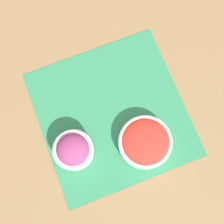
{
  "coord_description": "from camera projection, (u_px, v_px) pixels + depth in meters",
  "views": [
    {
      "loc": [
        -0.2,
        0.08,
        1.01
      ],
      "look_at": [
        0.0,
        0.0,
        0.03
      ],
      "focal_mm": 50.0,
      "sensor_mm": 36.0,
      "label": 1
    }
  ],
  "objects": [
    {
      "name": "tomato_bowl",
      "position": [
        145.0,
        142.0,
        0.97
      ],
      "size": [
        0.17,
        0.17,
        0.06
      ],
      "color": "white",
      "rests_on": "placemat"
    },
    {
      "name": "ground_plane",
      "position": [
        112.0,
        114.0,
        1.03
      ],
      "size": [
        3.0,
        3.0,
        0.0
      ],
      "primitive_type": "plane",
      "color": "olive"
    },
    {
      "name": "placemat",
      "position": [
        112.0,
        114.0,
        1.03
      ],
      "size": [
        0.48,
        0.47,
        0.0
      ],
      "color": "#2D7A51",
      "rests_on": "ground_plane"
    },
    {
      "name": "onion_bowl",
      "position": [
        73.0,
        150.0,
        0.96
      ],
      "size": [
        0.12,
        0.12,
        0.09
      ],
      "color": "silver",
      "rests_on": "placemat"
    }
  ]
}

